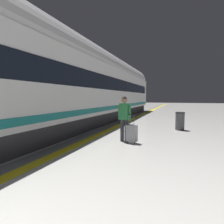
# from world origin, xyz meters

# --- Properties ---
(safety_line_strip) EXTENTS (0.36, 80.00, 0.01)m
(safety_line_strip) POSITION_xyz_m (-0.94, 10.00, 0.00)
(safety_line_strip) COLOR yellow
(safety_line_strip) RESTS_ON ground
(tactile_edge_band) EXTENTS (0.66, 80.00, 0.01)m
(tactile_edge_band) POSITION_xyz_m (-1.29, 10.00, 0.00)
(tactile_edge_band) COLOR slate
(tactile_edge_band) RESTS_ON ground
(high_speed_train) EXTENTS (2.94, 34.06, 4.97)m
(high_speed_train) POSITION_xyz_m (-3.09, 8.10, 2.50)
(high_speed_train) COLOR #38383D
(high_speed_train) RESTS_ON ground
(passenger_near) EXTENTS (0.52, 0.26, 1.68)m
(passenger_near) POSITION_xyz_m (0.46, 7.37, 0.98)
(passenger_near) COLOR #383842
(passenger_near) RESTS_ON ground
(suitcase_near) EXTENTS (0.42, 0.30, 1.05)m
(suitcase_near) POSITION_xyz_m (0.78, 7.24, 0.36)
(suitcase_near) COLOR #9E9EA3
(suitcase_near) RESTS_ON ground
(waste_bin) EXTENTS (0.46, 0.46, 0.91)m
(waste_bin) POSITION_xyz_m (2.41, 10.76, 0.46)
(waste_bin) COLOR #4C4C51
(waste_bin) RESTS_ON ground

